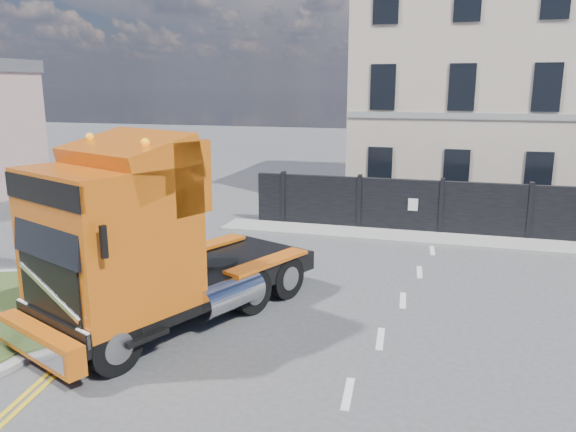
% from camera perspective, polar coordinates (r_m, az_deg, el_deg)
% --- Properties ---
extents(ground, '(120.00, 120.00, 0.00)m').
position_cam_1_polar(ground, '(13.57, -3.10, -10.18)').
color(ground, '#424244').
rests_on(ground, ground).
extents(hoarding_fence, '(18.80, 0.25, 2.00)m').
position_cam_1_polar(hoarding_fence, '(21.36, 22.13, 0.35)').
color(hoarding_fence, black).
rests_on(hoarding_fence, ground).
extents(georgian_building, '(12.30, 10.30, 12.80)m').
position_cam_1_polar(georgian_building, '(28.33, 20.31, 13.16)').
color(georgian_building, beige).
rests_on(georgian_building, ground).
extents(pavement_far, '(20.00, 1.60, 0.12)m').
position_cam_1_polar(pavement_far, '(20.65, 20.64, -2.63)').
color(pavement_far, gray).
rests_on(pavement_far, ground).
extents(truck, '(5.28, 7.60, 4.28)m').
position_cam_1_polar(truck, '(12.60, -14.81, -3.20)').
color(truck, black).
rests_on(truck, ground).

